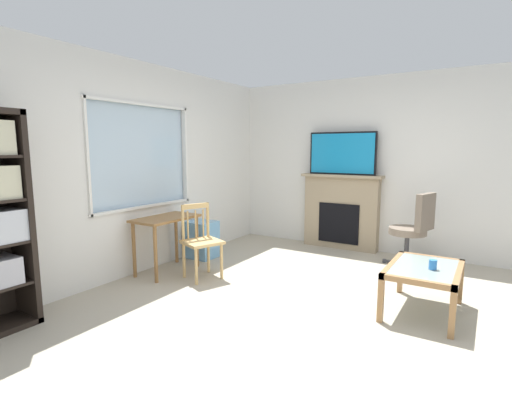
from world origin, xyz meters
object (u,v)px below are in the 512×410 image
Objects in this scene: desk_under_window at (166,227)px; coffee_table at (424,273)px; office_chair at (414,226)px; tv at (342,153)px; sippy_cup at (433,265)px; plastic_drawer_unit at (202,239)px; wooden_chair at (201,240)px; fireplace at (341,211)px.

coffee_table is at bearing -82.40° from desk_under_window.
tv is at bearing 68.43° from office_chair.
office_chair reaches higher than sippy_cup.
desk_under_window reaches higher than plastic_drawer_unit.
wooden_chair reaches higher than desk_under_window.
sippy_cup is at bearing -141.38° from fireplace.
tv reaches higher than sippy_cup.
plastic_drawer_unit is (0.69, 0.57, -0.20)m from wooden_chair.
wooden_chair is 0.86× the size of tv.
plastic_drawer_unit is 2.92m from office_chair.
sippy_cup is (0.34, -3.05, -0.08)m from desk_under_window.
office_chair is 1.56m from sippy_cup.
fireplace reaches higher than desk_under_window.
fireplace is at bearing 38.02° from coffee_table.
tv is 11.58× the size of sippy_cup.
tv is (2.30, -1.47, 0.91)m from desk_under_window.
coffee_table is at bearing 53.97° from sippy_cup.
wooden_chair is 2.46m from fireplace.
tv is 1.14× the size of coffee_table.
plastic_drawer_unit is 3.14m from sippy_cup.
wooden_chair is (0.05, -0.52, -0.12)m from desk_under_window.
plastic_drawer_unit is at bearing 3.85° from desk_under_window.
tv reaches higher than office_chair.
coffee_table is (-1.90, -1.50, -1.11)m from tv.
desk_under_window reaches higher than coffee_table.
plastic_drawer_unit is 5.88× the size of sippy_cup.
coffee_table is (-0.35, -3.02, 0.12)m from plastic_drawer_unit.
wooden_chair is at bearing 96.44° from sippy_cup.
sippy_cup is (-1.96, -1.58, -0.99)m from tv.
desk_under_window is 1.58× the size of plastic_drawer_unit.
office_chair is (1.84, -2.64, -0.03)m from desk_under_window.
office_chair is at bearing -112.34° from fireplace.
wooden_chair is 1.70× the size of plastic_drawer_unit.
plastic_drawer_unit is at bearing 39.44° from wooden_chair.
desk_under_window is 0.83× the size of office_chair.
plastic_drawer_unit is 3.05m from coffee_table.
fireplace is 1.26m from office_chair.
office_chair reaches higher than coffee_table.
plastic_drawer_unit is (0.74, 0.05, -0.32)m from desk_under_window.
desk_under_window is 3.01m from coffee_table.
plastic_drawer_unit reaches higher than coffee_table.
tv is 2.71m from sippy_cup.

